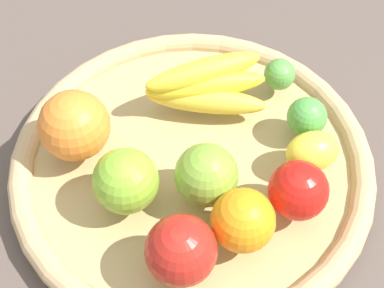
{
  "coord_description": "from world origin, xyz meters",
  "views": [
    {
      "loc": [
        -0.27,
        -0.28,
        0.58
      ],
      "look_at": [
        0.0,
        0.0,
        0.06
      ],
      "focal_mm": 52.22,
      "sensor_mm": 36.0,
      "label": 1
    }
  ],
  "objects_px": {
    "apple_0": "(206,175)",
    "lime_1": "(281,75)",
    "lemon_0": "(312,151)",
    "orange_0": "(74,126)",
    "orange_1": "(243,220)",
    "apple_1": "(298,190)",
    "lime_0": "(307,117)",
    "apple_3": "(181,250)",
    "apple_2": "(126,181)",
    "banana_bunch": "(205,86)"
  },
  "relations": [
    {
      "from": "orange_1",
      "to": "lemon_0",
      "type": "bearing_deg",
      "value": 3.43
    },
    {
      "from": "banana_bunch",
      "to": "apple_1",
      "type": "bearing_deg",
      "value": -102.37
    },
    {
      "from": "lemon_0",
      "to": "orange_0",
      "type": "height_order",
      "value": "orange_0"
    },
    {
      "from": "orange_0",
      "to": "lime_1",
      "type": "height_order",
      "value": "orange_0"
    },
    {
      "from": "apple_3",
      "to": "lime_1",
      "type": "height_order",
      "value": "apple_3"
    },
    {
      "from": "orange_1",
      "to": "lime_1",
      "type": "relative_size",
      "value": 1.67
    },
    {
      "from": "lemon_0",
      "to": "banana_bunch",
      "type": "bearing_deg",
      "value": 97.2
    },
    {
      "from": "apple_1",
      "to": "apple_3",
      "type": "bearing_deg",
      "value": 165.25
    },
    {
      "from": "apple_2",
      "to": "apple_0",
      "type": "relative_size",
      "value": 1.03
    },
    {
      "from": "apple_2",
      "to": "apple_3",
      "type": "xyz_separation_m",
      "value": [
        -0.01,
        -0.1,
        0.0
      ]
    },
    {
      "from": "apple_2",
      "to": "banana_bunch",
      "type": "height_order",
      "value": "apple_2"
    },
    {
      "from": "lemon_0",
      "to": "banana_bunch",
      "type": "relative_size",
      "value": 0.42
    },
    {
      "from": "apple_1",
      "to": "orange_1",
      "type": "bearing_deg",
      "value": 166.39
    },
    {
      "from": "orange_1",
      "to": "apple_3",
      "type": "bearing_deg",
      "value": 164.13
    },
    {
      "from": "lemon_0",
      "to": "orange_1",
      "type": "height_order",
      "value": "orange_1"
    },
    {
      "from": "lime_0",
      "to": "apple_0",
      "type": "bearing_deg",
      "value": 171.95
    },
    {
      "from": "apple_1",
      "to": "lime_1",
      "type": "distance_m",
      "value": 0.18
    },
    {
      "from": "lime_1",
      "to": "apple_3",
      "type": "bearing_deg",
      "value": -161.02
    },
    {
      "from": "apple_1",
      "to": "lime_1",
      "type": "relative_size",
      "value": 1.62
    },
    {
      "from": "apple_2",
      "to": "orange_0",
      "type": "distance_m",
      "value": 0.1
    },
    {
      "from": "apple_1",
      "to": "orange_1",
      "type": "xyz_separation_m",
      "value": [
        -0.07,
        0.02,
        0.0
      ]
    },
    {
      "from": "apple_2",
      "to": "lime_1",
      "type": "xyz_separation_m",
      "value": [
        0.25,
        -0.01,
        -0.02
      ]
    },
    {
      "from": "apple_1",
      "to": "lemon_0",
      "type": "distance_m",
      "value": 0.06
    },
    {
      "from": "lime_0",
      "to": "apple_3",
      "type": "height_order",
      "value": "apple_3"
    },
    {
      "from": "apple_0",
      "to": "apple_3",
      "type": "xyz_separation_m",
      "value": [
        -0.08,
        -0.05,
        0.0
      ]
    },
    {
      "from": "orange_0",
      "to": "lemon_0",
      "type": "bearing_deg",
      "value": -49.62
    },
    {
      "from": "apple_1",
      "to": "orange_0",
      "type": "xyz_separation_m",
      "value": [
        -0.12,
        0.23,
        0.01
      ]
    },
    {
      "from": "apple_0",
      "to": "apple_3",
      "type": "distance_m",
      "value": 0.09
    },
    {
      "from": "orange_0",
      "to": "apple_1",
      "type": "bearing_deg",
      "value": -62.96
    },
    {
      "from": "orange_1",
      "to": "lime_1",
      "type": "xyz_separation_m",
      "value": [
        0.2,
        0.11,
        -0.01
      ]
    },
    {
      "from": "apple_1",
      "to": "apple_0",
      "type": "height_order",
      "value": "apple_0"
    },
    {
      "from": "apple_0",
      "to": "lime_1",
      "type": "distance_m",
      "value": 0.19
    },
    {
      "from": "lemon_0",
      "to": "lime_0",
      "type": "distance_m",
      "value": 0.05
    },
    {
      "from": "lemon_0",
      "to": "banana_bunch",
      "type": "distance_m",
      "value": 0.16
    },
    {
      "from": "apple_1",
      "to": "lime_1",
      "type": "xyz_separation_m",
      "value": [
        0.13,
        0.13,
        -0.01
      ]
    },
    {
      "from": "apple_3",
      "to": "orange_1",
      "type": "xyz_separation_m",
      "value": [
        0.07,
        -0.02,
        -0.0
      ]
    },
    {
      "from": "orange_1",
      "to": "apple_1",
      "type": "bearing_deg",
      "value": -13.61
    },
    {
      "from": "apple_1",
      "to": "lime_0",
      "type": "relative_size",
      "value": 1.36
    },
    {
      "from": "lime_0",
      "to": "lime_1",
      "type": "distance_m",
      "value": 0.08
    },
    {
      "from": "lime_0",
      "to": "orange_1",
      "type": "bearing_deg",
      "value": -165.01
    },
    {
      "from": "apple_0",
      "to": "apple_3",
      "type": "bearing_deg",
      "value": -151.12
    },
    {
      "from": "apple_1",
      "to": "banana_bunch",
      "type": "height_order",
      "value": "apple_1"
    },
    {
      "from": "apple_0",
      "to": "banana_bunch",
      "type": "height_order",
      "value": "apple_0"
    },
    {
      "from": "apple_2",
      "to": "lemon_0",
      "type": "bearing_deg",
      "value": -31.64
    },
    {
      "from": "apple_1",
      "to": "apple_3",
      "type": "distance_m",
      "value": 0.14
    },
    {
      "from": "apple_1",
      "to": "orange_0",
      "type": "bearing_deg",
      "value": 117.04
    },
    {
      "from": "apple_2",
      "to": "lime_1",
      "type": "relative_size",
      "value": 1.78
    },
    {
      "from": "lime_0",
      "to": "banana_bunch",
      "type": "distance_m",
      "value": 0.13
    },
    {
      "from": "lemon_0",
      "to": "lime_1",
      "type": "xyz_separation_m",
      "value": [
        0.07,
        0.1,
        -0.0
      ]
    },
    {
      "from": "orange_0",
      "to": "banana_bunch",
      "type": "bearing_deg",
      "value": -19.22
    }
  ]
}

